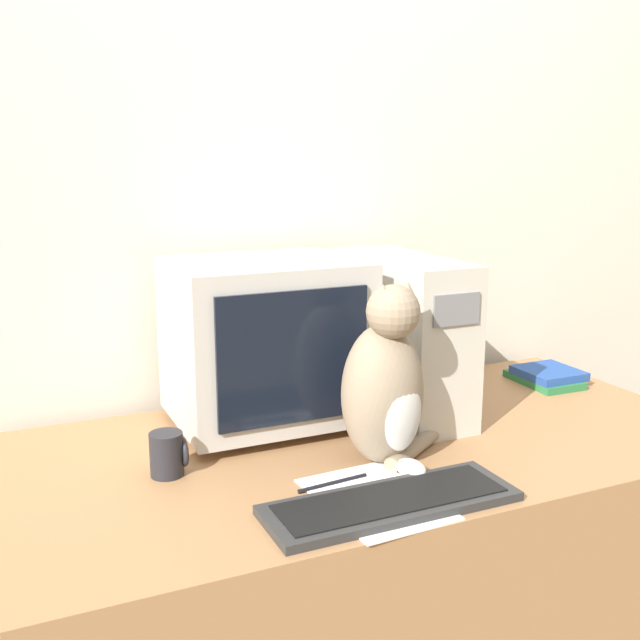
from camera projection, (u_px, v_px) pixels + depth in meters
name	position (u px, v px, depth m)	size (l,w,h in m)	color
wall_back	(296.00, 194.00, 2.07)	(7.00, 0.05, 2.50)	beige
desk	(374.00, 574.00, 1.84)	(1.66, 0.84, 0.70)	#9E7047
crt_monitor	(265.00, 341.00, 1.82)	(0.45, 0.37, 0.41)	#BCB7AD
computer_tower	(403.00, 335.00, 1.92)	(0.17, 0.47, 0.41)	beige
keyboard	(391.00, 502.00, 1.43)	(0.50, 0.17, 0.02)	#2D2D2D
cat	(386.00, 387.00, 1.60)	(0.30, 0.24, 0.40)	gray
book_stack	(546.00, 376.00, 2.19)	(0.16, 0.21, 0.04)	#28703D
pen	(333.00, 483.00, 1.52)	(0.16, 0.02, 0.01)	black
paper_sheet	(375.00, 499.00, 1.46)	(0.22, 0.31, 0.00)	white
mug	(168.00, 454.00, 1.56)	(0.08, 0.07, 0.09)	#232328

